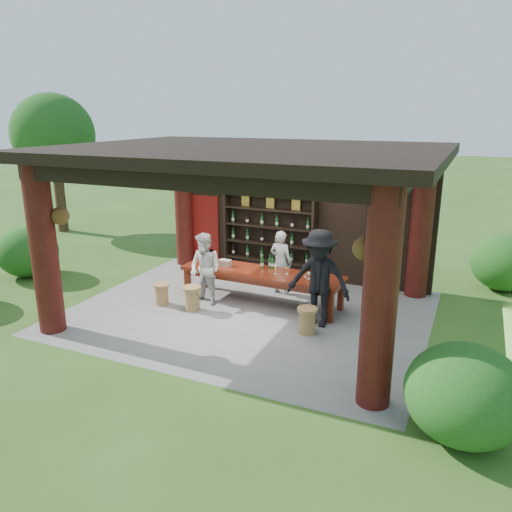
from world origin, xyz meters
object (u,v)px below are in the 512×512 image
at_px(stool_near_right, 307,320).
at_px(guest_man, 319,278).
at_px(stool_far_left, 162,294).
at_px(tasting_table, 262,276).
at_px(napkin_basket, 225,263).
at_px(guest_woman, 205,269).
at_px(stool_near_left, 192,298).
at_px(wine_shelf, 269,236).
at_px(host, 281,262).

bearing_deg(stool_near_right, guest_man, 81.79).
relative_size(stool_near_right, stool_far_left, 1.08).
xyz_separation_m(tasting_table, guest_man, (1.50, -0.63, 0.35)).
relative_size(guest_man, napkin_basket, 7.60).
bearing_deg(tasting_table, napkin_basket, 177.53).
bearing_deg(tasting_table, guest_woman, -155.31).
bearing_deg(guest_man, guest_woman, 177.59).
xyz_separation_m(stool_near_left, guest_man, (2.72, 0.36, 0.70)).
bearing_deg(stool_near_right, wine_shelf, 124.60).
height_order(stool_near_right, stool_far_left, stool_near_right).
height_order(tasting_table, guest_man, guest_man).
relative_size(wine_shelf, guest_man, 1.25).
height_order(wine_shelf, tasting_table, wine_shelf).
distance_m(stool_near_left, napkin_basket, 1.20).
bearing_deg(guest_woman, stool_near_right, 1.76).
xyz_separation_m(stool_near_left, stool_far_left, (-0.79, 0.01, -0.03)).
bearing_deg(host, guest_man, 140.54).
bearing_deg(wine_shelf, stool_near_right, -55.40).
relative_size(guest_woman, guest_man, 0.82).
relative_size(wine_shelf, stool_near_right, 4.75).
height_order(wine_shelf, stool_near_left, wine_shelf).
relative_size(tasting_table, stool_far_left, 7.70).
relative_size(guest_woman, napkin_basket, 6.19).
bearing_deg(guest_woman, stool_near_left, -85.37).
xyz_separation_m(tasting_table, host, (0.14, 0.80, 0.12)).
distance_m(tasting_table, host, 0.82).
bearing_deg(guest_man, tasting_table, 157.16).
bearing_deg(napkin_basket, guest_woman, -109.48).
distance_m(tasting_table, napkin_basket, 0.96).
relative_size(wine_shelf, tasting_table, 0.67).
bearing_deg(host, stool_far_left, 46.63).
height_order(wine_shelf, guest_man, wine_shelf).
bearing_deg(napkin_basket, stool_near_left, -105.12).
xyz_separation_m(wine_shelf, stool_far_left, (-1.41, -2.84, -0.84)).
xyz_separation_m(wine_shelf, guest_man, (2.10, -2.49, -0.10)).
xyz_separation_m(stool_near_left, host, (1.36, 1.79, 0.48)).
relative_size(stool_near_left, napkin_basket, 2.06).
distance_m(stool_near_left, stool_far_left, 0.79).
height_order(stool_near_right, guest_woman, guest_woman).
height_order(stool_far_left, guest_woman, guest_woman).
bearing_deg(guest_man, wine_shelf, 130.19).
relative_size(host, napkin_basket, 5.84).
height_order(stool_near_left, guest_woman, guest_woman).
relative_size(wine_shelf, napkin_basket, 9.51).
relative_size(stool_near_left, guest_woman, 0.33).
xyz_separation_m(wine_shelf, host, (0.74, -1.06, -0.33)).
height_order(tasting_table, stool_near_left, tasting_table).
distance_m(stool_far_left, guest_woman, 1.13).
bearing_deg(stool_far_left, tasting_table, 26.24).
xyz_separation_m(wine_shelf, stool_near_right, (2.03, -2.95, -0.82)).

